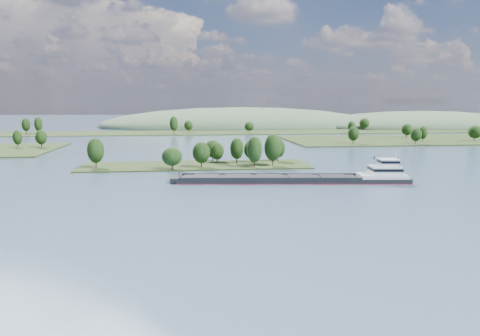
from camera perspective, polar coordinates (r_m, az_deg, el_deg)
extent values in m
plane|color=#395162|center=(148.58, -4.84, -2.92)|extent=(1800.00, 1800.00, 0.00)
cube|color=#233216|center=(207.76, -5.45, 0.23)|extent=(100.00, 30.00, 1.20)
cylinder|color=black|center=(197.67, 1.77, 0.67)|extent=(0.50, 0.50, 4.36)
ellipsoid|color=black|center=(197.03, 1.77, 2.27)|extent=(6.51, 6.51, 11.21)
cylinder|color=black|center=(220.20, -3.34, 1.28)|extent=(0.50, 0.50, 3.23)
ellipsoid|color=black|center=(219.75, -3.35, 2.34)|extent=(7.45, 7.45, 8.31)
cylinder|color=black|center=(199.79, -4.72, 0.61)|extent=(0.50, 0.50, 3.55)
ellipsoid|color=black|center=(199.25, -4.74, 1.90)|extent=(7.52, 7.52, 9.12)
cylinder|color=black|center=(212.73, -2.80, 1.02)|extent=(0.50, 0.50, 3.06)
ellipsoid|color=black|center=(212.28, -2.81, 2.06)|extent=(6.14, 6.14, 7.87)
cylinder|color=black|center=(194.57, -8.27, 0.27)|extent=(0.50, 0.50, 2.99)
ellipsoid|color=black|center=(194.10, -8.29, 1.38)|extent=(8.36, 8.36, 7.70)
cylinder|color=black|center=(206.52, -17.14, 0.60)|extent=(0.50, 0.50, 4.12)
ellipsoid|color=black|center=(205.94, -17.20, 2.04)|extent=(7.09, 7.09, 10.58)
cylinder|color=black|center=(211.44, -0.39, 1.09)|extent=(0.50, 0.50, 3.79)
ellipsoid|color=black|center=(210.91, -0.39, 2.38)|extent=(6.08, 6.08, 9.74)
cylinder|color=black|center=(219.30, 4.65, 1.27)|extent=(0.50, 0.50, 3.50)
ellipsoid|color=black|center=(218.81, 4.66, 2.43)|extent=(6.83, 6.83, 9.01)
cylinder|color=black|center=(203.00, 4.01, 0.89)|extent=(0.50, 0.50, 4.60)
ellipsoid|color=black|center=(202.35, 4.03, 2.53)|extent=(7.53, 7.53, 11.83)
cylinder|color=black|center=(214.99, 1.49, 1.15)|extent=(0.50, 0.50, 3.40)
ellipsoid|color=black|center=(214.51, 1.49, 2.30)|extent=(7.69, 7.69, 8.75)
cylinder|color=black|center=(307.58, -23.04, 2.65)|extent=(0.50, 0.50, 3.51)
ellipsoid|color=black|center=(307.24, -23.08, 3.48)|extent=(6.77, 6.77, 9.02)
cylinder|color=black|center=(312.36, -25.45, 2.58)|extent=(0.50, 0.50, 3.44)
ellipsoid|color=black|center=(312.03, -25.50, 3.38)|extent=(5.38, 5.38, 8.85)
cylinder|color=black|center=(317.58, 13.63, 3.24)|extent=(0.50, 0.50, 3.70)
ellipsoid|color=black|center=(317.23, 13.66, 4.09)|extent=(7.18, 7.18, 9.53)
cylinder|color=black|center=(369.05, 26.70, 3.25)|extent=(0.50, 0.50, 3.57)
ellipsoid|color=black|center=(368.76, 26.74, 3.95)|extent=(9.36, 9.36, 9.17)
cylinder|color=black|center=(328.82, 20.64, 3.09)|extent=(0.50, 0.50, 3.48)
ellipsoid|color=black|center=(328.50, 20.68, 3.86)|extent=(7.28, 7.28, 8.94)
cylinder|color=black|center=(348.85, 21.37, 3.31)|extent=(0.50, 0.50, 3.43)
ellipsoid|color=black|center=(348.55, 21.41, 4.02)|extent=(6.02, 6.02, 8.83)
cylinder|color=black|center=(381.50, 19.65, 3.77)|extent=(0.50, 0.50, 3.51)
ellipsoid|color=black|center=(381.22, 19.68, 4.43)|extent=(7.83, 7.83, 9.03)
cube|color=#233216|center=(426.73, -6.23, 4.26)|extent=(900.00, 60.00, 1.20)
cylinder|color=black|center=(446.76, -24.60, 4.10)|extent=(0.50, 0.50, 4.43)
ellipsoid|color=black|center=(446.47, -24.64, 4.82)|extent=(6.96, 6.96, 11.39)
cylinder|color=black|center=(433.64, 13.42, 4.45)|extent=(0.50, 0.50, 3.39)
ellipsoid|color=black|center=(433.40, 13.44, 5.02)|extent=(6.52, 6.52, 8.72)
cylinder|color=black|center=(432.04, -6.29, 4.61)|extent=(0.50, 0.50, 3.46)
ellipsoid|color=black|center=(431.80, -6.30, 5.20)|extent=(7.88, 7.88, 8.90)
cylinder|color=black|center=(477.69, 14.91, 4.74)|extent=(0.50, 0.50, 3.78)
ellipsoid|color=black|center=(477.45, 14.93, 5.31)|extent=(9.71, 9.71, 9.72)
cylinder|color=black|center=(439.72, -23.33, 4.15)|extent=(0.50, 0.50, 4.79)
ellipsoid|color=black|center=(439.41, -23.38, 4.94)|extent=(6.62, 6.62, 12.33)
cylinder|color=black|center=(421.59, 1.13, 4.55)|extent=(0.50, 0.50, 3.18)
ellipsoid|color=black|center=(421.36, 1.13, 5.10)|extent=(8.57, 8.57, 8.16)
cylinder|color=black|center=(406.97, -8.06, 4.48)|extent=(0.50, 0.50, 4.99)
ellipsoid|color=black|center=(406.62, -8.08, 5.37)|extent=(7.07, 7.07, 12.84)
ellipsoid|color=#3F563B|center=(562.88, 21.27, 4.68)|extent=(260.00, 140.00, 36.00)
ellipsoid|color=#3F563B|center=(530.52, 0.14, 5.05)|extent=(320.00, 160.00, 44.00)
cube|color=black|center=(167.23, 6.43, -1.53)|extent=(82.47, 19.93, 2.25)
cube|color=maroon|center=(167.30, 6.43, -1.68)|extent=(82.69, 20.16, 0.26)
cube|color=black|center=(171.21, 3.53, -0.78)|extent=(63.01, 7.98, 0.82)
cube|color=black|center=(161.33, 3.75, -1.33)|extent=(63.01, 7.98, 0.82)
cube|color=black|center=(166.29, 3.63, -1.10)|extent=(62.03, 16.47, 0.31)
cube|color=black|center=(166.32, -4.13, -1.00)|extent=(10.14, 9.43, 0.36)
cube|color=black|center=(165.90, -0.25, -1.00)|extent=(10.14, 9.43, 0.36)
cube|color=black|center=(166.24, 3.63, -0.99)|extent=(10.14, 9.43, 0.36)
cube|color=black|center=(167.35, 7.48, -0.99)|extent=(10.14, 9.43, 0.36)
cube|color=black|center=(169.19, 11.26, -0.98)|extent=(10.14, 9.43, 0.36)
cube|color=black|center=(167.62, -7.79, -1.39)|extent=(4.15, 9.51, 2.05)
cylinder|color=black|center=(167.25, -7.45, -0.90)|extent=(0.27, 0.27, 2.25)
cube|color=silver|center=(173.42, 16.91, -0.90)|extent=(17.42, 11.70, 1.23)
cube|color=silver|center=(173.42, 17.26, -0.23)|extent=(11.13, 9.35, 3.07)
cube|color=black|center=(173.36, 17.26, -0.10)|extent=(11.36, 9.57, 0.92)
cube|color=silver|center=(173.38, 17.62, 0.64)|extent=(6.83, 6.83, 2.25)
cube|color=black|center=(173.33, 17.62, 0.77)|extent=(7.05, 7.05, 0.82)
cube|color=silver|center=(173.23, 17.64, 1.04)|extent=(7.28, 7.28, 0.20)
cylinder|color=silver|center=(173.89, 18.46, 1.44)|extent=(0.23, 0.23, 2.66)
cylinder|color=black|center=(174.93, 16.06, 1.24)|extent=(0.57, 0.57, 1.23)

